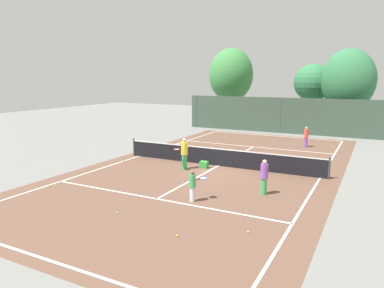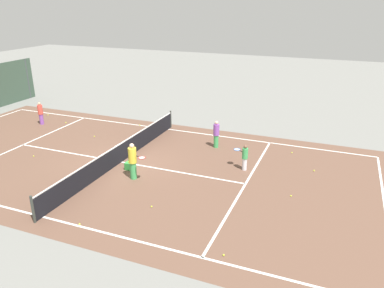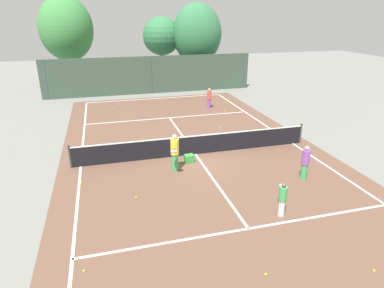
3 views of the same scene
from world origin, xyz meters
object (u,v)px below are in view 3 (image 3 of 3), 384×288
Objects in this scene: tennis_ball_4 at (374,271)px; tennis_ball_5 at (136,197)px; player_3 at (283,198)px; ball_crate at (189,158)px; tennis_ball_10 at (114,108)px; tennis_ball_8 at (230,141)px; player_1 at (175,152)px; tennis_ball_9 at (226,103)px; tennis_ball_3 at (84,271)px; tennis_ball_6 at (225,111)px; tennis_ball_1 at (158,127)px; tennis_ball_12 at (274,131)px; tennis_ball_2 at (221,128)px; player_0 at (209,98)px; tennis_ball_11 at (81,182)px; tennis_ball_7 at (266,274)px; player_2 at (305,162)px.

tennis_ball_5 is at bearing 136.15° from tennis_ball_4.
ball_crate is at bearing 110.98° from player_3.
tennis_ball_8 is at bearing -56.21° from tennis_ball_10.
tennis_ball_9 is (6.47, 10.69, -0.85)m from player_1.
player_1 is 12.52m from tennis_ball_9.
tennis_ball_3 is at bearing -122.36° from tennis_ball_9.
player_1 reaches higher than tennis_ball_10.
tennis_ball_6 is at bearing 56.13° from tennis_ball_3.
tennis_ball_1 is 4.87m from tennis_ball_8.
tennis_ball_8 is at bearing -164.05° from tennis_ball_12.
tennis_ball_2 is at bearing -114.49° from tennis_ball_6.
tennis_ball_10 is (-6.86, 1.71, -0.72)m from player_0.
tennis_ball_4 is 18.43m from tennis_ball_9.
tennis_ball_2 is 1.00× the size of tennis_ball_5.
ball_crate is 3.43m from tennis_ball_8.
tennis_ball_9 is at bearing 93.21° from tennis_ball_12.
player_1 reaches higher than tennis_ball_2.
tennis_ball_11 is at bearing 147.78° from player_3.
tennis_ball_9 is at bearing 60.57° from ball_crate.
tennis_ball_1 and tennis_ball_8 have the same top height.
tennis_ball_2 and tennis_ball_5 have the same top height.
tennis_ball_5 and tennis_ball_9 have the same top height.
tennis_ball_4 is 10.21m from tennis_ball_8.
tennis_ball_4 and tennis_ball_7 have the same top height.
player_3 is 19.37× the size of tennis_ball_12.
tennis_ball_3 is at bearing -119.38° from player_0.
tennis_ball_9 is at bearing 45.72° from tennis_ball_11.
player_2 is at bearing -34.84° from ball_crate.
tennis_ball_6 is at bearing 58.58° from ball_crate.
tennis_ball_5 is at bearing -89.25° from tennis_ball_10.
tennis_ball_12 is (5.90, 10.46, 0.00)m from tennis_ball_7.
player_2 is 6.27m from tennis_ball_7.
tennis_ball_6 is 1.00× the size of tennis_ball_12.
tennis_ball_2 and tennis_ball_11 have the same top height.
player_0 reaches higher than tennis_ball_12.
tennis_ball_7 is (0.12, -7.62, -0.15)m from ball_crate.
tennis_ball_6 is 1.00× the size of tennis_ball_9.
player_1 is at bearing 117.25° from tennis_ball_4.
player_3 is at bearing 108.89° from tennis_ball_4.
player_3 is (-1.91, -14.04, -0.09)m from player_0.
tennis_ball_8 is at bearing 34.18° from ball_crate.
tennis_ball_9 is at bearing 58.82° from player_1.
player_2 is 23.07× the size of tennis_ball_1.
player_1 is 6.45m from tennis_ball_2.
tennis_ball_2 is (1.16, 9.41, -0.63)m from player_3.
player_3 is at bearing -69.02° from ball_crate.
tennis_ball_4 is at bearing -71.11° from player_3.
tennis_ball_5 is at bearing -41.56° from tennis_ball_11.
tennis_ball_7 is at bearing 167.25° from tennis_ball_4.
ball_crate is 5.30m from tennis_ball_2.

